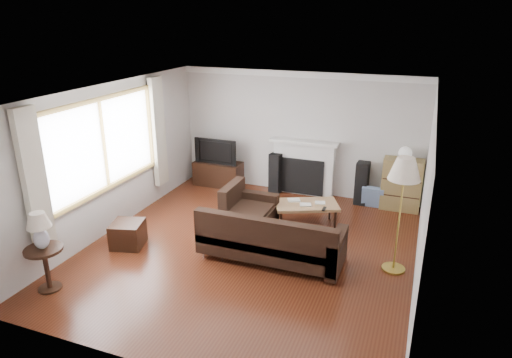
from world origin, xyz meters
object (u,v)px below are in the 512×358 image
at_px(coffee_table, 306,214).
at_px(sectional_sofa, 271,237).
at_px(bookshelf, 402,185).
at_px(side_table, 47,269).
at_px(tv_stand, 218,173).
at_px(floor_lamp, 399,216).

bearing_deg(coffee_table, sectional_sofa, -122.35).
bearing_deg(bookshelf, side_table, -133.24).
xyz_separation_m(bookshelf, sectional_sofa, (-1.68, -2.68, -0.12)).
relative_size(bookshelf, sectional_sofa, 0.43).
bearing_deg(bookshelf, coffee_table, -138.05).
distance_m(tv_stand, side_table, 4.50).
height_order(tv_stand, bookshelf, bookshelf).
height_order(bookshelf, side_table, bookshelf).
bearing_deg(coffee_table, side_table, -155.22).
xyz_separation_m(tv_stand, floor_lamp, (3.92, -2.29, 0.61)).
relative_size(sectional_sofa, side_table, 3.76).
bearing_deg(tv_stand, floor_lamp, -30.27).
height_order(bookshelf, floor_lamp, floor_lamp).
relative_size(tv_stand, bookshelf, 1.03).
relative_size(sectional_sofa, coffee_table, 2.17).
relative_size(floor_lamp, side_table, 2.78).
bearing_deg(tv_stand, sectional_sofa, -51.03).
xyz_separation_m(coffee_table, side_table, (-2.76, -3.18, 0.10)).
relative_size(tv_stand, coffee_table, 0.95).
xyz_separation_m(tv_stand, bookshelf, (3.82, 0.04, 0.24)).
bearing_deg(floor_lamp, bookshelf, 92.48).
bearing_deg(floor_lamp, coffee_table, 148.18).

